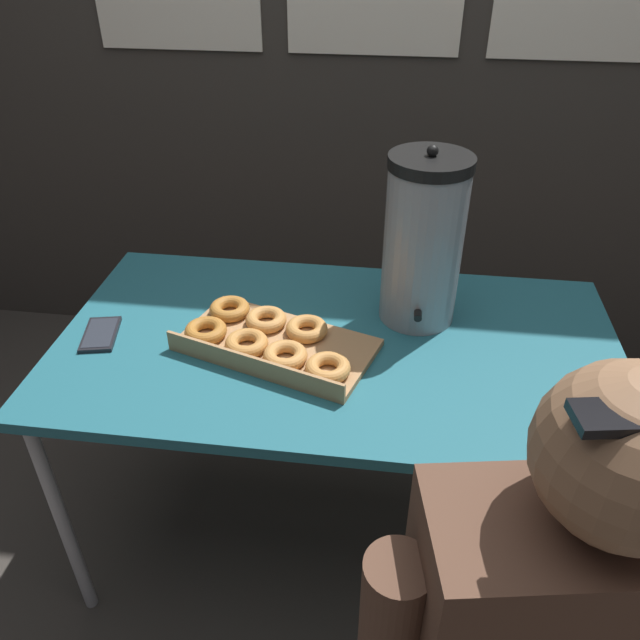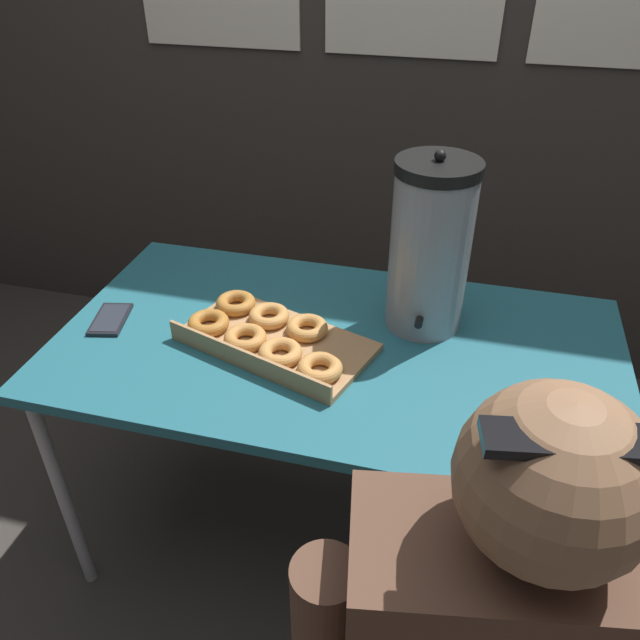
{
  "view_description": "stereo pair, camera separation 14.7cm",
  "coord_description": "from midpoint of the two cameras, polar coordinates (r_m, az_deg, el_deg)",
  "views": [
    {
      "loc": [
        0.12,
        -1.21,
        1.61
      ],
      "look_at": [
        -0.04,
        0.0,
        0.78
      ],
      "focal_mm": 35.0,
      "sensor_mm": 36.0,
      "label": 1
    },
    {
      "loc": [
        0.26,
        -1.18,
        1.61
      ],
      "look_at": [
        -0.04,
        0.0,
        0.78
      ],
      "focal_mm": 35.0,
      "sensor_mm": 36.0,
      "label": 2
    }
  ],
  "objects": [
    {
      "name": "folding_table",
      "position": [
        1.53,
        4.29,
        -3.61
      ],
      "size": [
        1.36,
        0.74,
        0.72
      ],
      "color": "#236675",
      "rests_on": "ground"
    },
    {
      "name": "ground_plane",
      "position": [
        2.01,
        3.44,
        -18.78
      ],
      "size": [
        12.0,
        12.0,
        0.0
      ],
      "primitive_type": "plane",
      "color": "#3D3833"
    },
    {
      "name": "donut_box",
      "position": [
        1.48,
        -1.82,
        -1.63
      ],
      "size": [
        0.5,
        0.37,
        0.05
      ],
      "rotation": [
        0.0,
        0.0,
        -0.31
      ],
      "color": "tan",
      "rests_on": "folding_table"
    },
    {
      "name": "coffee_urn",
      "position": [
        1.5,
        12.83,
        6.41
      ],
      "size": [
        0.19,
        0.22,
        0.44
      ],
      "color": "#939399",
      "rests_on": "folding_table"
    },
    {
      "name": "cell_phone",
      "position": [
        1.64,
        -16.22,
        -0.02
      ],
      "size": [
        0.11,
        0.15,
        0.01
      ],
      "rotation": [
        0.0,
        0.0,
        0.22
      ],
      "color": "black",
      "rests_on": "folding_table"
    }
  ]
}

